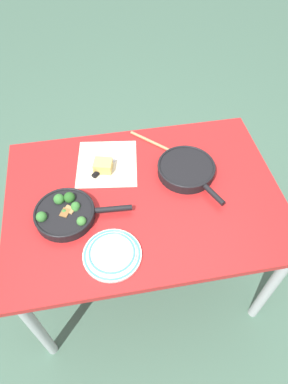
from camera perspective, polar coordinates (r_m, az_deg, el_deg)
ground_plane at (r=2.15m, az=0.00°, el=-12.56°), size 14.00×14.00×0.00m
dining_table_red at (r=1.59m, az=0.00°, el=-2.25°), size 1.23×0.87×0.73m
skillet_broccoli at (r=1.47m, az=-12.87°, el=-3.41°), size 0.41×0.25×0.08m
skillet_eggs at (r=1.61m, az=7.09°, el=3.79°), size 0.27×0.37×0.05m
wooden_spoon at (r=1.71m, az=4.50°, el=6.86°), size 0.30×0.30×0.02m
parchment_sheet at (r=1.66m, az=-6.17°, el=4.78°), size 0.32×0.34×0.00m
grater_knife at (r=1.64m, az=-6.52°, el=4.29°), size 0.19×0.18×0.02m
cheese_block at (r=1.62m, az=-6.84°, el=4.35°), size 0.10×0.09×0.05m
dinner_plate_stack at (r=1.36m, az=-5.34°, el=-10.22°), size 0.23×0.23×0.03m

